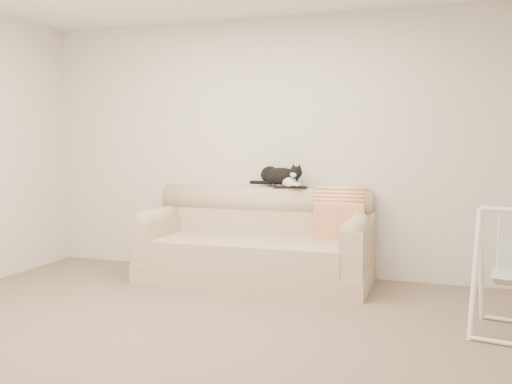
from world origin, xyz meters
TOP-DOWN VIEW (x-y plane):
  - ground_plane at (0.00, 0.00)m, footprint 5.00×5.00m
  - room_shell at (0.00, 0.00)m, footprint 5.04×4.04m
  - sofa at (-0.06, 1.62)m, footprint 2.20×0.93m
  - remote_a at (0.14, 1.83)m, footprint 0.18×0.06m
  - remote_b at (0.31, 1.84)m, footprint 0.18×0.09m
  - tuxedo_cat at (0.11, 1.88)m, footprint 0.59×0.37m
  - throw_blanket at (0.73, 1.84)m, footprint 0.48×0.38m

SIDE VIEW (x-z plane):
  - ground_plane at x=0.00m, z-range 0.00..0.00m
  - sofa at x=-0.06m, z-range -0.10..0.80m
  - throw_blanket at x=0.73m, z-range 0.44..1.01m
  - remote_b at x=0.31m, z-range 0.90..0.92m
  - remote_a at x=0.14m, z-range 0.90..0.92m
  - tuxedo_cat at x=0.11m, z-range 0.89..1.12m
  - room_shell at x=0.00m, z-range 0.23..2.83m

